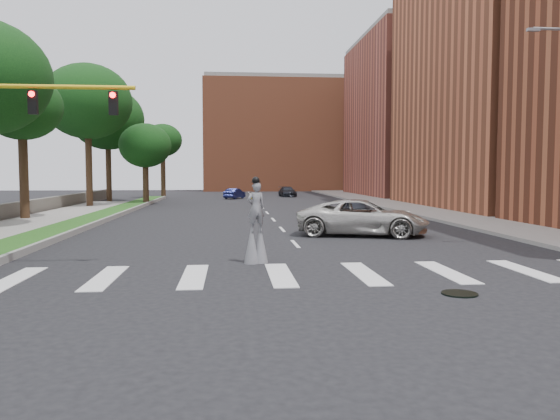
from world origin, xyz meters
name	(u,v)px	position (x,y,z in m)	size (l,w,h in m)	color
ground_plane	(329,281)	(0.00, 0.00, 0.00)	(160.00, 160.00, 0.00)	black
grass_median	(91,219)	(-11.50, 20.00, 0.12)	(2.00, 60.00, 0.25)	#1C4915
median_curb	(109,219)	(-10.45, 20.00, 0.14)	(0.20, 60.00, 0.28)	gray
sidewalk_right	(432,211)	(12.50, 25.00, 0.09)	(5.00, 90.00, 0.18)	gray
stone_wall	(13,211)	(-17.00, 22.00, 0.55)	(0.50, 56.00, 1.10)	#534F47
manhole	(460,294)	(3.00, -2.00, 0.02)	(0.90, 0.90, 0.04)	black
building_mid	(521,67)	(22.00, 30.00, 12.00)	(16.00, 22.00, 24.00)	#AB5635
building_far	(422,118)	(22.00, 54.00, 10.00)	(16.00, 22.00, 20.00)	#A44C3C
building_backdrop	(282,137)	(6.00, 78.00, 9.00)	(26.00, 14.00, 18.00)	#AB5635
traffic_signal	(9,139)	(-9.78, 3.00, 4.15)	(5.30, 0.23, 6.20)	black
stilt_performer	(256,229)	(-1.91, 3.23, 1.15)	(0.82, 0.62, 2.94)	#312013
suv_crossing	(363,217)	(3.66, 10.87, 0.88)	(2.92, 6.33, 1.76)	beige
car_near	(356,211)	(5.21, 18.86, 0.64)	(1.52, 3.78, 1.29)	black
car_mid	(235,194)	(-2.28, 47.94, 0.59)	(1.26, 3.61, 1.19)	#15194A
car_far	(287,192)	(4.38, 52.91, 0.63)	(1.75, 4.31, 1.25)	black
tree_3	(22,107)	(-15.72, 20.56, 7.12)	(4.96, 4.96, 9.30)	#312013
tree_4	(87,102)	(-14.86, 33.08, 9.07)	(7.51, 7.51, 12.29)	#312013
tree_5	(108,119)	(-15.31, 42.81, 8.51)	(7.45, 7.45, 11.71)	#312013
tree_6	(145,146)	(-10.73, 37.36, 5.54)	(4.89, 4.89, 7.66)	#312013
tree_7	(163,141)	(-10.74, 51.03, 6.77)	(4.58, 4.58, 8.80)	#312013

